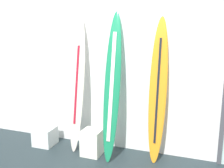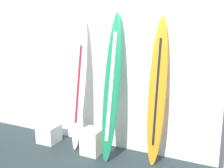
{
  "view_description": "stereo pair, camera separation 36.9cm",
  "coord_description": "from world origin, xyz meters",
  "px_view_note": "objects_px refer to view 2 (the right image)",
  "views": [
    {
      "loc": [
        0.99,
        -2.46,
        1.85
      ],
      "look_at": [
        -0.22,
        0.95,
        1.12
      ],
      "focal_mm": 39.61,
      "sensor_mm": 36.0,
      "label": 1
    },
    {
      "loc": [
        1.33,
        -2.32,
        1.85
      ],
      "look_at": [
        -0.22,
        0.95,
        1.12
      ],
      "focal_mm": 39.61,
      "sensor_mm": 36.0,
      "label": 2
    }
  ],
  "objects_px": {
    "surfboard_sunset": "(157,92)",
    "display_block_center": "(92,141)",
    "surfboard_ivory": "(79,85)",
    "display_block_left": "(49,134)",
    "surfboard_emerald": "(112,88)"
  },
  "relations": [
    {
      "from": "surfboard_sunset",
      "to": "surfboard_ivory",
      "type": "bearing_deg",
      "value": -178.26
    },
    {
      "from": "surfboard_sunset",
      "to": "display_block_center",
      "type": "xyz_separation_m",
      "value": [
        -0.96,
        -0.19,
        -0.85
      ]
    },
    {
      "from": "surfboard_sunset",
      "to": "display_block_left",
      "type": "bearing_deg",
      "value": -175.93
    },
    {
      "from": "surfboard_emerald",
      "to": "display_block_center",
      "type": "bearing_deg",
      "value": -166.81
    },
    {
      "from": "surfboard_ivory",
      "to": "display_block_left",
      "type": "relative_size",
      "value": 6.43
    },
    {
      "from": "surfboard_emerald",
      "to": "surfboard_sunset",
      "type": "xyz_separation_m",
      "value": [
        0.66,
        0.11,
        -0.03
      ]
    },
    {
      "from": "surfboard_ivory",
      "to": "display_block_center",
      "type": "distance_m",
      "value": 0.92
    },
    {
      "from": "surfboard_sunset",
      "to": "display_block_left",
      "type": "height_order",
      "value": "surfboard_sunset"
    },
    {
      "from": "surfboard_ivory",
      "to": "display_block_center",
      "type": "height_order",
      "value": "surfboard_ivory"
    },
    {
      "from": "surfboard_ivory",
      "to": "display_block_center",
      "type": "xyz_separation_m",
      "value": [
        0.31,
        -0.15,
        -0.85
      ]
    },
    {
      "from": "display_block_left",
      "to": "display_block_center",
      "type": "distance_m",
      "value": 0.9
    },
    {
      "from": "surfboard_sunset",
      "to": "display_block_center",
      "type": "bearing_deg",
      "value": -169.06
    },
    {
      "from": "surfboard_sunset",
      "to": "display_block_left",
      "type": "distance_m",
      "value": 2.07
    },
    {
      "from": "surfboard_ivory",
      "to": "surfboard_emerald",
      "type": "height_order",
      "value": "surfboard_emerald"
    },
    {
      "from": "surfboard_sunset",
      "to": "display_block_left",
      "type": "xyz_separation_m",
      "value": [
        -1.86,
        -0.13,
        -0.9
      ]
    }
  ]
}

